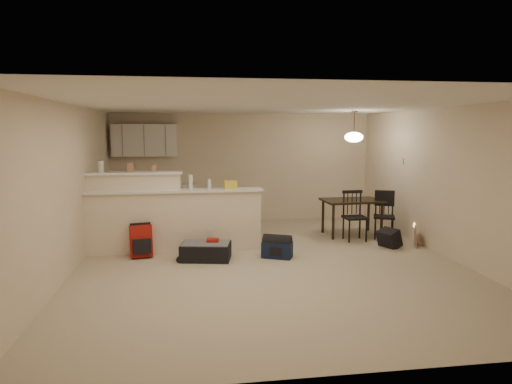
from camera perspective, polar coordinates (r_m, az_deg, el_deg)
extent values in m
plane|color=#BBAD90|center=(7.46, 1.56, -8.71)|extent=(7.00, 7.00, 0.00)
plane|color=white|center=(7.17, 1.63, 10.83)|extent=(7.00, 7.00, 0.00)
cube|color=beige|center=(10.66, -1.66, 3.04)|extent=(6.00, 0.02, 2.50)
cube|color=beige|center=(3.86, 10.64, -5.19)|extent=(6.00, 0.02, 2.50)
cube|color=beige|center=(7.32, -22.22, 0.40)|extent=(0.02, 7.00, 2.50)
cube|color=beige|center=(8.27, 22.53, 1.15)|extent=(0.02, 7.00, 2.50)
cube|color=beige|center=(8.11, -10.06, -3.68)|extent=(3.00, 0.28, 1.05)
cube|color=white|center=(8.02, -10.15, 0.14)|extent=(3.08, 0.38, 0.04)
cube|color=beige|center=(8.35, -14.85, -2.45)|extent=(1.60, 0.24, 1.35)
cube|color=white|center=(8.26, -15.02, 2.30)|extent=(1.68, 0.34, 0.04)
cube|color=white|center=(10.42, -13.73, 6.31)|extent=(1.40, 0.34, 0.70)
cube|color=white|center=(10.40, -12.45, -1.68)|extent=(1.80, 0.60, 0.90)
cube|color=beige|center=(9.60, 17.79, 3.68)|extent=(0.02, 0.12, 0.12)
cylinder|color=silver|center=(8.33, -18.82, 3.03)|extent=(0.10, 0.10, 0.20)
cube|color=#A27653|center=(8.26, -15.41, 2.98)|extent=(0.10, 0.07, 0.16)
cube|color=#A27653|center=(8.22, -12.61, 2.91)|extent=(0.08, 0.06, 0.12)
cylinder|color=silver|center=(8.00, -8.17, 1.24)|extent=(0.07, 0.07, 0.26)
cylinder|color=silver|center=(8.01, -5.84, 1.00)|extent=(0.06, 0.06, 0.18)
cube|color=#A27653|center=(8.04, -3.18, 0.91)|extent=(0.22, 0.18, 0.14)
cube|color=black|center=(9.41, 11.92, -1.06)|extent=(1.19, 0.81, 0.04)
cylinder|color=black|center=(9.00, 9.63, -3.73)|extent=(0.05, 0.05, 0.69)
cylinder|color=black|center=(9.39, 15.42, -3.43)|extent=(0.05, 0.05, 0.69)
cylinder|color=black|center=(9.58, 8.37, -3.02)|extent=(0.05, 0.05, 0.69)
cylinder|color=black|center=(9.94, 13.88, -2.78)|extent=(0.05, 0.05, 0.69)
cylinder|color=brown|center=(9.30, 12.18, 8.38)|extent=(0.02, 0.02, 0.50)
cylinder|color=brown|center=(9.31, 12.22, 9.80)|extent=(0.12, 0.12, 0.03)
ellipsoid|color=white|center=(9.30, 12.13, 6.72)|extent=(0.36, 0.36, 0.20)
cube|color=black|center=(7.60, -6.28, -7.40)|extent=(0.88, 0.65, 0.27)
cube|color=#9F1812|center=(7.92, -14.17, -5.97)|extent=(0.39, 0.29, 0.54)
cube|color=#111C37|center=(7.68, 2.67, -7.22)|extent=(0.56, 0.44, 0.27)
cube|color=black|center=(8.68, 16.31, -5.60)|extent=(0.38, 0.43, 0.32)
cube|color=#A27653|center=(8.90, 19.32, -5.39)|extent=(0.19, 0.40, 0.32)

